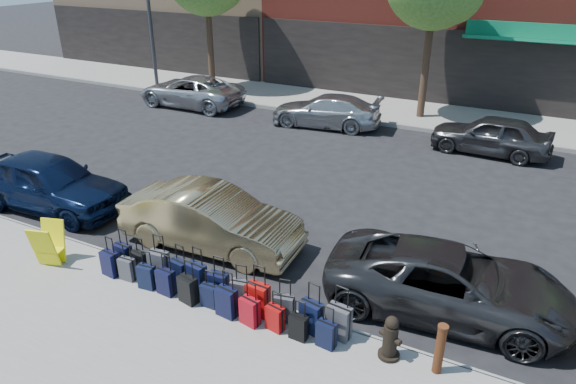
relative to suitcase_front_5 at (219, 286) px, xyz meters
The scene contains 36 objects.
ground 4.83m from the suitcase_front_5, 90.29° to the left, with size 120.00×120.00×0.00m, color black.
sidewalk_near 1.73m from the suitcase_front_5, 90.82° to the right, with size 60.00×4.00×0.15m, color gray.
sidewalk_far 14.81m from the suitcase_front_5, 90.09° to the left, with size 60.00×4.00×0.15m, color gray.
curb_near 0.50m from the suitcase_front_5, 94.19° to the left, with size 60.00×0.08×0.15m, color gray.
curb_far 12.79m from the suitcase_front_5, 90.11° to the left, with size 60.00×0.08×0.15m, color gray.
suitcase_front_0 2.46m from the suitcase_front_5, behind, with size 0.41×0.25×0.94m.
suitcase_front_1 2.01m from the suitcase_front_5, behind, with size 0.38×0.24×0.86m.
suitcase_front_2 1.52m from the suitcase_front_5, behind, with size 0.44×0.27×1.02m.
suitcase_front_3 0.98m from the suitcase_front_5, behind, with size 0.42×0.27×0.94m.
suitcase_front_4 0.56m from the suitcase_front_5, behind, with size 0.44×0.28×0.99m.
suitcase_front_5 is the anchor object (origin of this frame).
suitcase_front_6 0.51m from the suitcase_front_5, ahead, with size 0.41×0.27×0.91m.
suitcase_front_7 0.92m from the suitcase_front_5, ahead, with size 0.45×0.27×1.05m.
suitcase_front_8 1.46m from the suitcase_front_5, ahead, with size 0.40×0.27×0.88m.
suitcase_front_9 2.03m from the suitcase_front_5, ahead, with size 0.45×0.30×1.00m.
suitcase_front_10 2.53m from the suitcase_front_5, ahead, with size 0.45×0.29×1.03m.
suitcase_back_0 2.56m from the suitcase_front_5, behind, with size 0.39×0.25×0.89m.
suitcase_back_1 2.12m from the suitcase_front_5, behind, with size 0.34×0.21×0.80m.
suitcase_back_2 1.56m from the suitcase_front_5, 167.14° to the right, with size 0.37×0.24×0.84m.
suitcase_back_3 1.10m from the suitcase_front_5, 162.81° to the right, with size 0.38×0.24×0.88m.
suitcase_back_4 0.60m from the suitcase_front_5, 144.63° to the right, with size 0.42×0.29×0.91m.
suitcase_back_5 0.27m from the suitcase_front_5, 97.62° to the right, with size 0.33×0.19×0.78m.
suitcase_back_6 0.54m from the suitcase_front_5, 39.74° to the right, with size 0.42×0.27×0.95m.
suitcase_back_7 1.00m from the suitcase_front_5, 21.04° to the right, with size 0.40×0.28×0.87m.
suitcase_back_8 1.45m from the suitcase_front_5, 11.36° to the right, with size 0.36×0.25×0.79m.
suitcase_back_9 1.93m from the suitcase_front_5, ahead, with size 0.33×0.20×0.77m.
suitcase_back_10 2.44m from the suitcase_front_5, ahead, with size 0.35×0.23×0.80m.
fire_hydrant 3.48m from the suitcase_front_5, ahead, with size 0.42×0.37×0.83m.
bollard 4.29m from the suitcase_front_5, ahead, with size 0.17×0.17×0.94m.
display_rack 4.08m from the suitcase_front_5, behind, with size 0.69×0.73×0.97m.
car_near_0 6.69m from the suitcase_front_5, 166.84° to the left, with size 1.82×4.52×1.54m, color #0C1836.
car_near_1 2.34m from the suitcase_front_5, 128.06° to the left, with size 1.52×4.37×1.44m, color tan.
car_near_2 4.49m from the suitcase_front_5, 25.22° to the left, with size 2.17×4.71×1.31m, color #303033.
car_far_0 14.99m from the suitcase_front_5, 128.79° to the left, with size 2.27×4.92×1.37m, color silver.
car_far_1 12.02m from the suitcase_front_5, 103.10° to the left, with size 1.79×4.40×1.28m, color #B4B6BB.
car_far_2 11.99m from the suitcase_front_5, 72.52° to the left, with size 1.61×4.00×1.36m, color #373739.
Camera 1 is at (5.04, -11.63, 6.43)m, focal length 32.00 mm.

